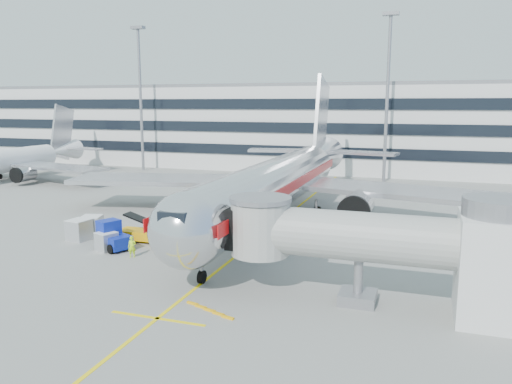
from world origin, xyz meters
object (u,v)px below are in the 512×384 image
(baggage_tug, at_px, (112,237))
(cargo_container_front, at_px, (107,241))
(main_jet, at_px, (282,180))
(cargo_container_right, at_px, (79,230))
(cargo_container_left, at_px, (92,226))
(ramp_worker, at_px, (132,247))
(belt_loader, at_px, (146,234))

(baggage_tug, relative_size, cargo_container_front, 1.92)
(main_jet, relative_size, cargo_container_right, 25.92)
(cargo_container_left, height_order, ramp_worker, cargo_container_left)
(main_jet, relative_size, baggage_tug, 13.93)
(baggage_tug, height_order, cargo_container_front, baggage_tug)
(cargo_container_right, bearing_deg, belt_loader, 13.23)
(cargo_container_left, xyz_separation_m, ramp_worker, (7.19, -4.54, -0.08))
(main_jet, distance_m, baggage_tug, 18.36)
(belt_loader, relative_size, cargo_container_left, 2.43)
(main_jet, bearing_deg, ramp_worker, -115.52)
(belt_loader, xyz_separation_m, cargo_container_front, (-1.73, -3.39, 0.07))
(main_jet, height_order, belt_loader, main_jet)
(baggage_tug, distance_m, ramp_worker, 3.29)
(cargo_container_right, height_order, cargo_container_front, cargo_container_right)
(cargo_container_left, xyz_separation_m, cargo_container_right, (-0.15, -1.61, -0.00))
(belt_loader, height_order, cargo_container_front, belt_loader)
(main_jet, height_order, cargo_container_front, main_jet)
(baggage_tug, bearing_deg, cargo_container_left, 145.03)
(belt_loader, relative_size, baggage_tug, 1.44)
(ramp_worker, bearing_deg, baggage_tug, 127.29)
(cargo_container_left, bearing_deg, ramp_worker, -32.29)
(belt_loader, height_order, cargo_container_left, belt_loader)
(main_jet, bearing_deg, cargo_container_right, -138.67)
(cargo_container_left, distance_m, cargo_container_right, 1.62)
(main_jet, xyz_separation_m, belt_loader, (-9.04, -11.83, -3.52))
(main_jet, relative_size, belt_loader, 9.65)
(belt_loader, height_order, ramp_worker, belt_loader)
(belt_loader, distance_m, baggage_tug, 3.23)
(baggage_tug, bearing_deg, cargo_container_front, -104.14)
(cargo_container_right, relative_size, cargo_container_front, 1.03)
(main_jet, xyz_separation_m, ramp_worker, (-7.72, -16.17, -3.38))
(main_jet, xyz_separation_m, baggage_tug, (-10.62, -14.63, -3.19))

